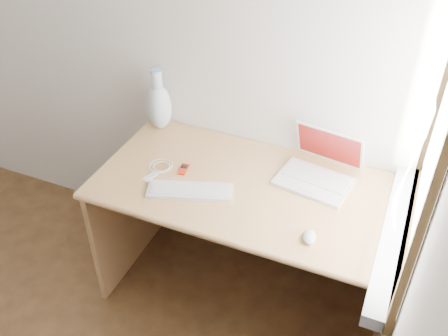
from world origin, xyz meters
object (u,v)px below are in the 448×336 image
at_px(external_keyboard, 190,190).
at_px(vase, 159,105).
at_px(desk, 256,210).
at_px(laptop, 317,169).

relative_size(external_keyboard, vase, 1.19).
relative_size(desk, laptop, 3.96).
height_order(desk, laptop, laptop).
height_order(desk, vase, vase).
relative_size(laptop, vase, 1.07).
distance_m(external_keyboard, vase, 0.60).
bearing_deg(vase, desk, -17.24).
height_order(laptop, external_keyboard, laptop).
relative_size(desk, external_keyboard, 3.57).
bearing_deg(external_keyboard, desk, 25.55).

